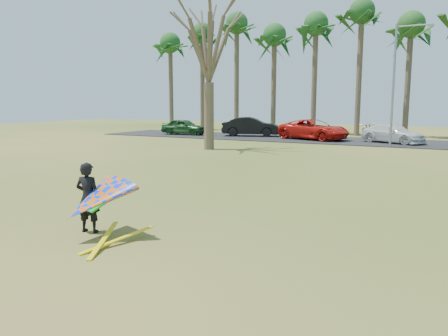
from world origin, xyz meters
The scene contains 16 objects.
ground centered at (0.00, 0.00, 0.00)m, with size 100.00×100.00×0.00m, color #294F11.
parking_strip centered at (0.00, 25.00, 0.03)m, with size 46.00×7.00×0.06m, color black.
palm_0 centered at (-22.00, 31.00, 9.17)m, with size 4.84×4.84×10.84m.
palm_1 centered at (-18.00, 31.00, 9.85)m, with size 4.84×4.84×11.54m.
palm_2 centered at (-14.00, 31.00, 10.52)m, with size 4.84×4.84×12.24m.
palm_3 centered at (-10.00, 31.00, 9.17)m, with size 4.84×4.84×10.84m.
palm_4 centered at (-6.00, 31.00, 9.85)m, with size 4.84×4.84×11.54m.
palm_5 centered at (-2.00, 31.00, 10.52)m, with size 4.84×4.84×12.24m.
palm_6 centered at (2.00, 31.00, 9.17)m, with size 4.84×4.84×10.84m.
bare_tree_left centered at (-8.00, 15.00, 6.92)m, with size 6.60×6.60×9.70m.
streetlight centered at (2.16, 22.00, 4.46)m, with size 2.28×0.18×8.00m.
car_0 centered at (-15.95, 24.28, 0.77)m, with size 1.68×4.17×1.42m, color #1A421D.
car_1 centered at (-9.86, 25.53, 0.88)m, with size 1.73×4.96×1.63m, color black.
car_2 centered at (-4.05, 24.65, 0.85)m, with size 2.61×5.67×1.58m, color red.
car_3 centered at (1.84, 24.51, 0.74)m, with size 1.89×4.66×1.35m, color silver.
kite_flyer centered at (-1.09, -2.06, 0.84)m, with size 2.13×2.39×2.02m.
Camera 1 is at (5.87, -9.03, 2.99)m, focal length 35.00 mm.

